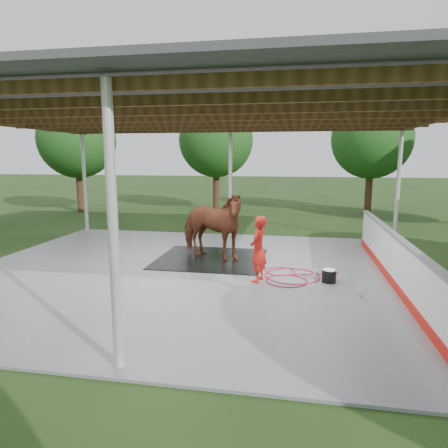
% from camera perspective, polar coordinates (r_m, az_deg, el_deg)
% --- Properties ---
extents(ground, '(100.00, 100.00, 0.00)m').
position_cam_1_polar(ground, '(10.23, -3.48, -7.07)').
color(ground, '#1E3814').
extents(concrete_slab, '(12.00, 10.00, 0.05)m').
position_cam_1_polar(concrete_slab, '(10.22, -3.48, -6.94)').
color(concrete_slab, slate).
rests_on(concrete_slab, ground).
extents(pavilion_structure, '(12.60, 10.60, 4.05)m').
position_cam_1_polar(pavilion_structure, '(9.85, -3.72, 15.61)').
color(pavilion_structure, beige).
rests_on(pavilion_structure, ground).
extents(dasher_board, '(0.16, 8.00, 1.15)m').
position_cam_1_polar(dasher_board, '(10.04, 22.98, -4.64)').
color(dasher_board, red).
rests_on(dasher_board, concrete_slab).
extents(tree_belt, '(28.00, 28.00, 5.80)m').
position_cam_1_polar(tree_belt, '(10.64, -0.88, 14.22)').
color(tree_belt, '#382314').
rests_on(tree_belt, ground).
extents(rubber_mat, '(2.99, 2.80, 0.02)m').
position_cam_1_polar(rubber_mat, '(11.41, -1.89, -4.96)').
color(rubber_mat, black).
rests_on(rubber_mat, concrete_slab).
extents(horse, '(2.48, 1.85, 1.90)m').
position_cam_1_polar(horse, '(11.21, -1.92, -0.19)').
color(horse, brown).
rests_on(horse, rubber_mat).
extents(handler, '(0.49, 0.63, 1.54)m').
position_cam_1_polar(handler, '(9.27, 4.92, -3.60)').
color(handler, red).
rests_on(handler, concrete_slab).
extents(wash_bucket, '(0.33, 0.33, 0.30)m').
position_cam_1_polar(wash_bucket, '(9.64, 14.77, -7.15)').
color(wash_bucket, black).
rests_on(wash_bucket, concrete_slab).
extents(soap_bottle_a, '(0.10, 0.10, 0.26)m').
position_cam_1_polar(soap_bottle_a, '(9.88, 12.92, -6.83)').
color(soap_bottle_a, silver).
rests_on(soap_bottle_a, concrete_slab).
extents(soap_bottle_b, '(0.11, 0.11, 0.19)m').
position_cam_1_polar(soap_bottle_b, '(8.88, 18.75, -9.21)').
color(soap_bottle_b, '#338CD8').
rests_on(soap_bottle_b, concrete_slab).
extents(hose_coil, '(1.82, 1.62, 0.02)m').
position_cam_1_polar(hose_coil, '(9.89, 9.23, -7.39)').
color(hose_coil, '#AF0C2D').
rests_on(hose_coil, concrete_slab).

